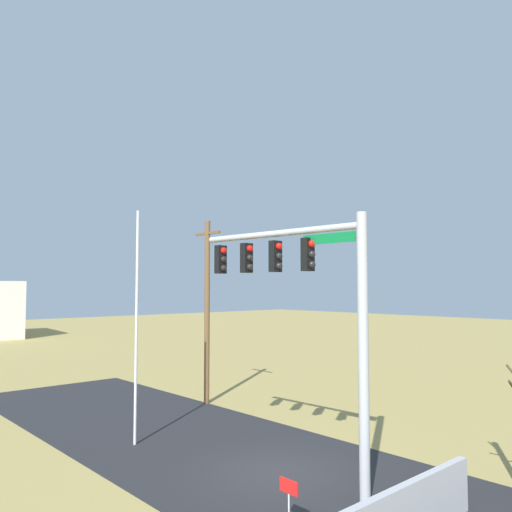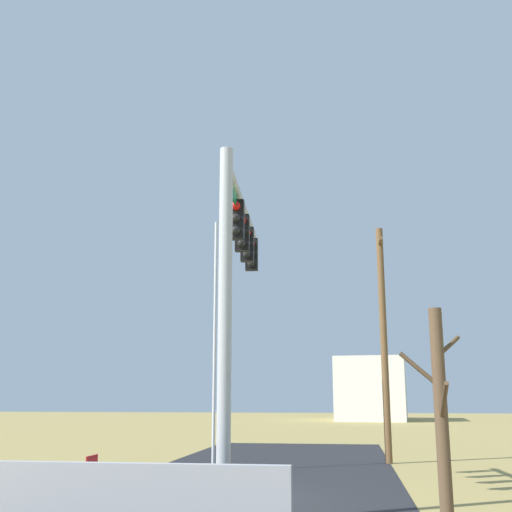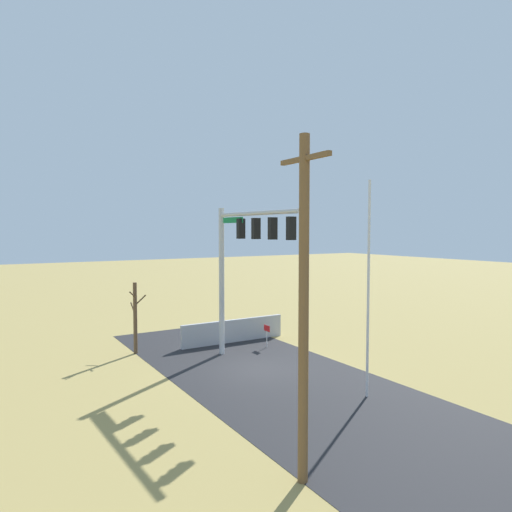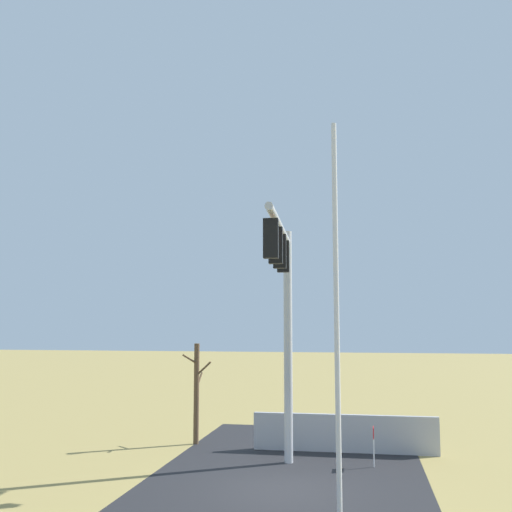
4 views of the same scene
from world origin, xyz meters
The scene contains 9 objects.
ground_plane centered at (0.00, 0.00, 0.00)m, with size 160.00×160.00×0.00m, color #9E894C.
road_surface centered at (-4.00, 0.00, 0.01)m, with size 28.00×8.00×0.01m, color #232326.
retaining_fence centered at (5.00, -1.54, 0.65)m, with size 0.20×6.40×1.29m, color #A8A8AD.
signal_mast centered at (1.21, 0.08, 5.39)m, with size 6.28×0.63×7.52m.
flagpole centered at (-5.26, -1.78, 4.14)m, with size 0.10×0.10×8.29m, color silver.
utility_pole centered at (-8.75, 3.96, 4.54)m, with size 1.90×0.26×8.75m.
bare_tree centered at (5.52, 3.97, 1.91)m, with size 1.27×1.02×3.71m.
open_sign centered at (2.98, -2.50, 0.91)m, with size 0.56×0.04×1.22m.
distant_building centered at (-51.32, 4.91, 3.09)m, with size 10.14×6.71×6.17m, color silver.
Camera 2 is at (15.60, 2.62, 2.37)m, focal length 44.58 mm.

